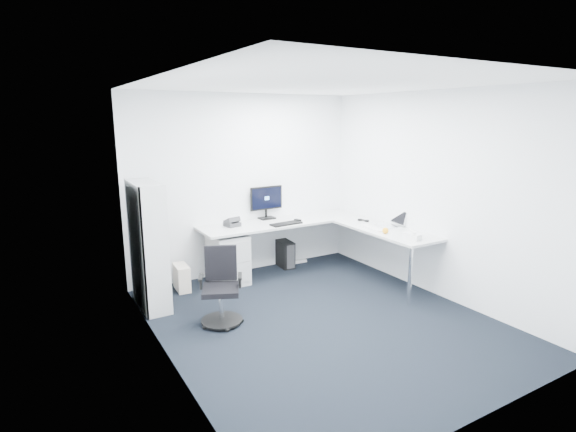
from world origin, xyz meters
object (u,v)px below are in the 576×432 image
l_desk (299,251)px  bookshelf (148,246)px  monitor (267,202)px  laptop (387,218)px  task_chair (221,288)px

l_desk → bookshelf: size_ratio=1.72×
monitor → laptop: (1.27, -1.32, -0.14)m
monitor → laptop: bearing=-48.2°
bookshelf → laptop: size_ratio=4.64×
l_desk → task_chair: (-1.60, -0.88, 0.04)m
l_desk → task_chair: size_ratio=3.09×
bookshelf → l_desk: bearing=-1.3°
l_desk → laptop: bearing=-33.8°
laptop → monitor: bearing=141.7°
monitor → task_chair: bearing=-134.9°
laptop → l_desk: bearing=154.1°
task_chair → laptop: size_ratio=2.58×
task_chair → l_desk: bearing=53.4°
laptop → task_chair: bearing=-168.4°
l_desk → task_chair: bearing=-151.4°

